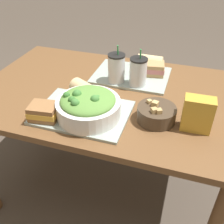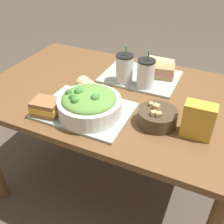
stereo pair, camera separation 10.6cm
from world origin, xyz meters
The scene contains 13 objects.
ground_plane centered at (0.00, 0.00, 0.00)m, with size 12.00×12.00×0.00m, color #4C4238.
dining_table centered at (0.00, 0.00, 0.61)m, with size 1.28×0.83×0.70m.
tray_near centered at (-0.04, -0.21, 0.71)m, with size 0.39×0.29×0.01m.
tray_far centered at (0.08, 0.19, 0.71)m, with size 0.39×0.29×0.01m.
salad_bowl centered at (0.00, -0.23, 0.77)m, with size 0.27×0.27×0.12m.
soup_bowl centered at (0.27, -0.16, 0.74)m, with size 0.16×0.16×0.08m.
sandwich_near centered at (-0.17, -0.30, 0.75)m, with size 0.13×0.11×0.06m.
baguette_near centered at (-0.06, -0.11, 0.75)m, with size 0.18×0.14×0.07m.
sandwich_far centered at (0.19, 0.23, 0.75)m, with size 0.13×0.11×0.06m.
baguette_far centered at (0.16, 0.29, 0.75)m, with size 0.14×0.08×0.07m.
drink_cup_dark centered at (0.02, 0.09, 0.78)m, with size 0.09×0.09×0.19m.
drink_cup_red centered at (0.13, 0.09, 0.78)m, with size 0.09×0.09×0.19m.
chip_bag centered at (0.43, -0.17, 0.77)m, with size 0.12×0.07×0.14m.
Camera 2 is at (0.46, -1.01, 1.37)m, focal length 42.00 mm.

